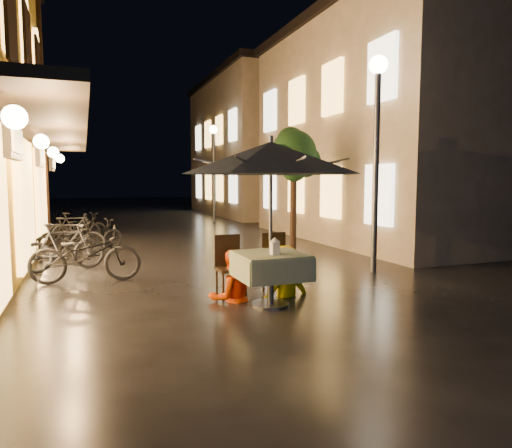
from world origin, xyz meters
name	(u,v)px	position (x,y,z in m)	size (l,w,h in m)	color
ground	(275,315)	(0.00, 0.00, 0.00)	(90.00, 90.00, 0.00)	black
east_building_near	(411,131)	(7.49, 6.50, 3.41)	(7.30, 9.30, 6.80)	#BBA290
east_building_far	(273,147)	(7.49, 18.00, 3.66)	(7.30, 10.30, 7.30)	#BBA290
street_tree	(294,156)	(2.41, 4.51, 2.42)	(1.43, 1.20, 3.15)	black
streetlamp_near	(377,124)	(3.00, 2.00, 2.92)	(0.36, 0.36, 4.23)	#59595E
streetlamp_far	(214,156)	(3.00, 14.00, 2.92)	(0.36, 0.36, 4.23)	#59595E
cafe_table	(270,266)	(0.12, 0.45, 0.59)	(0.99, 0.99, 0.78)	#59595E
patio_umbrella	(271,158)	(0.12, 0.45, 2.15)	(2.57, 2.57, 2.46)	#59595E
cafe_chair_left	(229,263)	(-0.28, 1.18, 0.54)	(0.42, 0.42, 0.97)	black
cafe_chair_right	(276,260)	(0.52, 1.18, 0.54)	(0.42, 0.42, 0.97)	black
table_lantern	(275,245)	(0.12, 0.29, 0.92)	(0.16, 0.16, 0.25)	white
person_orange	(231,251)	(-0.30, 0.99, 0.75)	(0.73, 0.57, 1.51)	#EF4000
person_yellow	(284,247)	(0.57, 0.95, 0.78)	(1.00, 0.58, 1.55)	#FFE500
bicycle_0	(86,255)	(-2.40, 3.02, 0.50)	(0.67, 1.92, 1.01)	black
bicycle_1	(63,247)	(-2.82, 4.28, 0.49)	(0.46, 1.63, 0.98)	black
bicycle_2	(70,240)	(-2.75, 6.00, 0.43)	(0.57, 1.64, 0.86)	black
bicycle_3	(72,237)	(-2.70, 6.12, 0.47)	(0.45, 1.58, 0.95)	black
bicycle_4	(94,235)	(-2.18, 7.01, 0.41)	(0.54, 1.55, 0.81)	black
bicycle_5	(75,227)	(-2.69, 8.93, 0.44)	(0.42, 1.47, 0.88)	black
bicycle_6	(80,228)	(-2.54, 8.83, 0.43)	(0.58, 1.65, 0.87)	black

